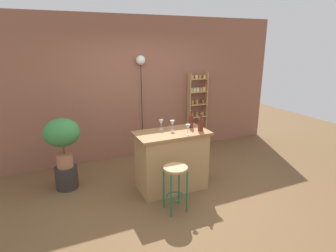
{
  "coord_description": "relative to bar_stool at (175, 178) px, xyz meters",
  "views": [
    {
      "loc": [
        -1.78,
        -3.46,
        2.29
      ],
      "look_at": [
        0.05,
        0.55,
        0.98
      ],
      "focal_mm": 30.17,
      "sensor_mm": 36.0,
      "label": 1
    }
  ],
  "objects": [
    {
      "name": "ground",
      "position": [
        0.23,
        0.3,
        -0.49
      ],
      "size": [
        12.0,
        12.0,
        0.0
      ],
      "primitive_type": "plane",
      "color": "brown"
    },
    {
      "name": "bottle_olive_oil",
      "position": [
        0.66,
        0.46,
        0.57
      ],
      "size": [
        0.08,
        0.08,
        0.28
      ],
      "color": "#5B2319",
      "rests_on": "kitchen_counter"
    },
    {
      "name": "bar_stool",
      "position": [
        0.0,
        0.0,
        0.0
      ],
      "size": [
        0.34,
        0.34,
        0.66
      ],
      "color": "#196642",
      "rests_on": "ground"
    },
    {
      "name": "plant_stool",
      "position": [
        -1.33,
        1.31,
        -0.31
      ],
      "size": [
        0.36,
        0.36,
        0.37
      ],
      "primitive_type": "cylinder",
      "color": "#2D2823",
      "rests_on": "ground"
    },
    {
      "name": "potted_plant",
      "position": [
        -1.33,
        1.31,
        0.41
      ],
      "size": [
        0.55,
        0.5,
        0.8
      ],
      "color": "#A86B4C",
      "rests_on": "plant_stool"
    },
    {
      "name": "bottle_vinegar",
      "position": [
        0.62,
        0.69,
        0.57
      ],
      "size": [
        0.07,
        0.07,
        0.28
      ],
      "color": "#5B2319",
      "rests_on": "kitchen_counter"
    },
    {
      "name": "wine_glass_left",
      "position": [
        0.27,
        0.68,
        0.58
      ],
      "size": [
        0.07,
        0.07,
        0.16
      ],
      "color": "silver",
      "rests_on": "kitchen_counter"
    },
    {
      "name": "back_wall",
      "position": [
        0.23,
        2.25,
        0.91
      ],
      "size": [
        6.4,
        0.1,
        2.8
      ],
      "primitive_type": "cube",
      "color": "#8C5642",
      "rests_on": "ground"
    },
    {
      "name": "spice_shelf",
      "position": [
        1.56,
        2.11,
        0.36
      ],
      "size": [
        0.44,
        0.15,
        1.68
      ],
      "color": "tan",
      "rests_on": "ground"
    },
    {
      "name": "pendant_globe_light",
      "position": [
        0.28,
        2.14,
        1.43
      ],
      "size": [
        0.18,
        0.18,
        2.05
      ],
      "color": "black",
      "rests_on": "ground"
    },
    {
      "name": "wine_glass_center",
      "position": [
        0.13,
        0.79,
        0.58
      ],
      "size": [
        0.07,
        0.07,
        0.16
      ],
      "color": "silver",
      "rests_on": "kitchen_counter"
    },
    {
      "name": "wine_glass_right",
      "position": [
        0.39,
        0.38,
        0.58
      ],
      "size": [
        0.07,
        0.07,
        0.16
      ],
      "color": "silver",
      "rests_on": "kitchen_counter"
    },
    {
      "name": "kitchen_counter",
      "position": [
        0.23,
        0.6,
        -0.01
      ],
      "size": [
        1.15,
        0.61,
        0.96
      ],
      "color": "#A87F51",
      "rests_on": "ground"
    }
  ]
}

